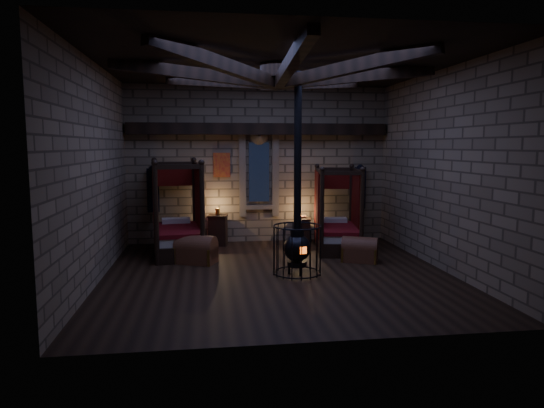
{
  "coord_description": "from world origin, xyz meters",
  "views": [
    {
      "loc": [
        -1.42,
        -9.57,
        2.61
      ],
      "look_at": [
        -0.03,
        0.6,
        1.37
      ],
      "focal_mm": 32.0,
      "sensor_mm": 36.0,
      "label": 1
    }
  ],
  "objects": [
    {
      "name": "bed_left",
      "position": [
        -2.13,
        2.22,
        0.54
      ],
      "size": [
        1.33,
        2.21,
        2.2
      ],
      "rotation": [
        0.0,
        0.0,
        0.11
      ],
      "color": "black",
      "rests_on": "ground"
    },
    {
      "name": "nightstand_left",
      "position": [
        -1.13,
        3.1,
        0.41
      ],
      "size": [
        0.58,
        0.56,
        0.98
      ],
      "rotation": [
        0.0,
        0.0,
        -0.17
      ],
      "color": "black",
      "rests_on": "ground"
    },
    {
      "name": "bed_right",
      "position": [
        1.84,
        2.17,
        0.5
      ],
      "size": [
        1.32,
        2.08,
        2.04
      ],
      "rotation": [
        0.0,
        0.0,
        -0.16
      ],
      "color": "black",
      "rests_on": "ground"
    },
    {
      "name": "trunk_left",
      "position": [
        -1.67,
        1.19,
        0.28
      ],
      "size": [
        1.01,
        0.84,
        0.64
      ],
      "rotation": [
        0.0,
        0.0,
        -0.39
      ],
      "color": "brown",
      "rests_on": "ground"
    },
    {
      "name": "room",
      "position": [
        -0.0,
        0.09,
        3.74
      ],
      "size": [
        7.02,
        7.02,
        4.29
      ],
      "color": "black",
      "rests_on": "ground"
    },
    {
      "name": "trunk_right",
      "position": [
        2.0,
        0.83,
        0.25
      ],
      "size": [
        0.91,
        0.77,
        0.58
      ],
      "rotation": [
        0.0,
        0.0,
        -0.42
      ],
      "color": "brown",
      "rests_on": "ground"
    },
    {
      "name": "nightstand_right",
      "position": [
        1.14,
        3.03,
        0.35
      ],
      "size": [
        0.51,
        0.49,
        0.74
      ],
      "rotation": [
        0.0,
        0.0,
        -0.24
      ],
      "color": "black",
      "rests_on": "ground"
    },
    {
      "name": "stove",
      "position": [
        0.39,
        -0.07,
        0.62
      ],
      "size": [
        0.99,
        0.99,
        4.05
      ],
      "rotation": [
        0.0,
        0.0,
        0.29
      ],
      "color": "black",
      "rests_on": "ground"
    }
  ]
}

